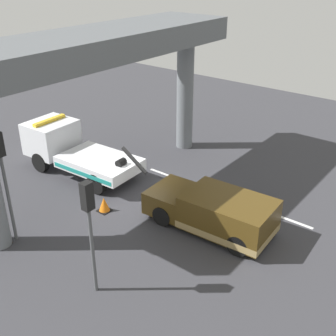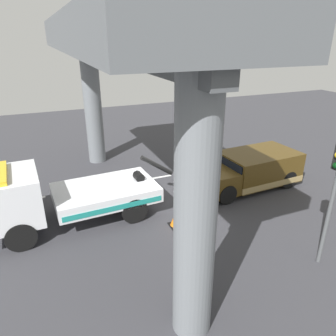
# 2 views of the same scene
# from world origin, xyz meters

# --- Properties ---
(ground_plane) EXTENTS (60.00, 40.00, 0.10)m
(ground_plane) POSITION_xyz_m (0.00, 0.00, -0.05)
(ground_plane) COLOR #38383D
(lane_stripe_west) EXTENTS (2.60, 0.16, 0.01)m
(lane_stripe_west) POSITION_xyz_m (-6.00, -2.47, 0.00)
(lane_stripe_west) COLOR silver
(lane_stripe_west) RESTS_ON ground
(lane_stripe_mid) EXTENTS (2.60, 0.16, 0.01)m
(lane_stripe_mid) POSITION_xyz_m (0.00, -2.47, 0.00)
(lane_stripe_mid) COLOR silver
(lane_stripe_mid) RESTS_ON ground
(lane_stripe_east) EXTENTS (2.60, 0.16, 0.01)m
(lane_stripe_east) POSITION_xyz_m (6.00, -2.47, 0.00)
(lane_stripe_east) COLOR silver
(lane_stripe_east) RESTS_ON ground
(tow_truck_white) EXTENTS (7.31, 2.71, 2.46)m
(tow_truck_white) POSITION_xyz_m (4.41, 0.04, 1.20)
(tow_truck_white) COLOR white
(tow_truck_white) RESTS_ON ground
(towed_van_green) EXTENTS (5.31, 2.46, 1.58)m
(towed_van_green) POSITION_xyz_m (-4.14, -0.00, 0.78)
(towed_van_green) COLOR #4C3814
(towed_van_green) RESTS_ON ground
(overpass_structure) EXTENTS (3.60, 13.88, 7.15)m
(overpass_structure) POSITION_xyz_m (1.73, 0.00, 6.04)
(overpass_structure) COLOR slate
(overpass_structure) RESTS_ON ground
(traffic_light_far) EXTENTS (0.39, 0.32, 4.46)m
(traffic_light_far) POSITION_xyz_m (1.52, 5.36, 3.24)
(traffic_light_far) COLOR #515456
(traffic_light_far) RESTS_ON ground
(traffic_cone_orange) EXTENTS (0.54, 0.54, 0.64)m
(traffic_cone_orange) POSITION_xyz_m (0.29, 1.81, 0.30)
(traffic_cone_orange) COLOR orange
(traffic_cone_orange) RESTS_ON ground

